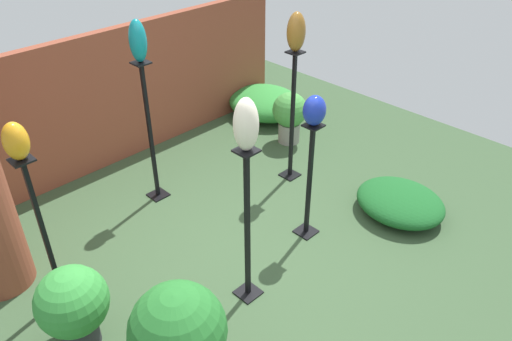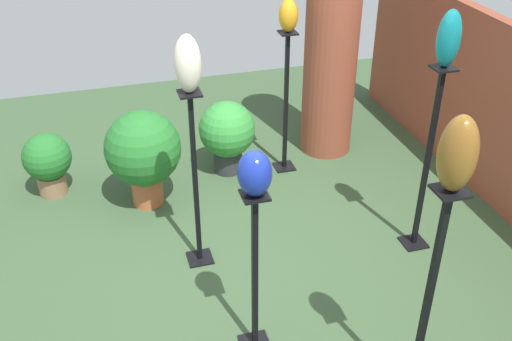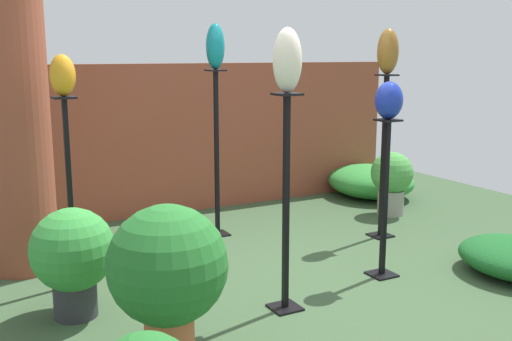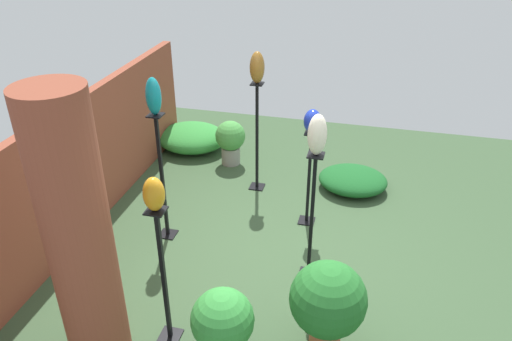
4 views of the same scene
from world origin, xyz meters
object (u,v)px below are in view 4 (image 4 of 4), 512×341
object	(u,v)px
art_vase_amber	(154,194)
art_vase_bronze	(257,67)
brick_pillar	(79,237)
art_vase_cobalt	(312,121)
pedestal_ivory	(311,223)
potted_plant_front_right	(223,323)
pedestal_teal	(163,183)
art_vase_ivory	(317,135)
pedestal_bronze	(257,142)
potted_plant_walkway_edge	(328,302)
potted_plant_front_left	(230,139)
pedestal_amber	(164,283)
pedestal_cobalt	(309,183)
art_vase_teal	(153,96)

from	to	relation	value
art_vase_amber	art_vase_bronze	world-z (taller)	art_vase_bronze
brick_pillar	art_vase_cobalt	distance (m)	2.89
pedestal_ivory	art_vase_cobalt	size ratio (longest dim) A/B	5.23
potted_plant_front_right	pedestal_teal	bearing A→B (deg)	37.21
pedestal_teal	art_vase_ivory	bearing A→B (deg)	-99.85
pedestal_ivory	pedestal_bronze	xyz separation A→B (m)	(1.67, 0.99, 0.03)
art_vase_bronze	potted_plant_walkway_edge	world-z (taller)	art_vase_bronze
potted_plant_front_left	pedestal_amber	bearing A→B (deg)	-172.85
pedestal_teal	art_vase_bronze	distance (m)	1.87
pedestal_teal	art_vase_amber	bearing A→B (deg)	-156.36
art_vase_bronze	art_vase_cobalt	bearing A→B (deg)	-129.32
pedestal_teal	potted_plant_front_right	size ratio (longest dim) A/B	2.13
pedestal_cobalt	potted_plant_front_right	xyz separation A→B (m)	(-2.30, 0.38, -0.14)
pedestal_ivory	pedestal_amber	bearing A→B (deg)	136.44
art_vase_bronze	potted_plant_front_right	distance (m)	3.27
art_vase_cobalt	potted_plant_front_right	xyz separation A→B (m)	(-2.30, 0.38, -0.95)
art_vase_teal	art_vase_amber	xyz separation A→B (m)	(-1.49, -0.65, -0.22)
brick_pillar	pedestal_cobalt	xyz separation A→B (m)	(2.46, -1.51, -0.69)
art_vase_amber	potted_plant_walkway_edge	distance (m)	1.77
art_vase_bronze	potted_plant_walkway_edge	distance (m)	3.15
pedestal_bronze	art_vase_bronze	xyz separation A→B (m)	(0.00, 0.00, 1.03)
pedestal_amber	art_vase_cobalt	world-z (taller)	art_vase_cobalt
pedestal_bronze	art_vase_amber	bearing A→B (deg)	177.35
art_vase_bronze	art_vase_amber	bearing A→B (deg)	177.35
art_vase_teal	art_vase_ivory	xyz separation A→B (m)	(-0.31, -1.78, -0.11)
pedestal_cobalt	potted_plant_front_left	bearing A→B (deg)	47.22
pedestal_ivory	art_vase_teal	distance (m)	2.12
brick_pillar	art_vase_amber	world-z (taller)	brick_pillar
pedestal_cobalt	potted_plant_front_right	world-z (taller)	pedestal_cobalt
art_vase_amber	potted_plant_front_right	bearing A→B (deg)	-101.10
pedestal_amber	art_vase_bronze	size ratio (longest dim) A/B	3.48
pedestal_ivory	potted_plant_front_left	bearing A→B (deg)	34.35
art_vase_teal	art_vase_ivory	size ratio (longest dim) A/B	1.00
pedestal_cobalt	potted_plant_front_left	xyz separation A→B (m)	(1.28, 1.38, -0.17)
art_vase_cobalt	art_vase_amber	size ratio (longest dim) A/B	0.95
pedestal_bronze	art_vase_amber	xyz separation A→B (m)	(-2.85, 0.13, 0.86)
art_vase_ivory	art_vase_bronze	bearing A→B (deg)	30.72
art_vase_ivory	potted_plant_front_left	xyz separation A→B (m)	(2.28, 1.56, -1.29)
art_vase_amber	art_vase_bronze	distance (m)	2.86
brick_pillar	art_vase_amber	size ratio (longest dim) A/B	8.43
pedestal_cobalt	pedestal_amber	world-z (taller)	pedestal_amber
pedestal_cobalt	art_vase_ivory	distance (m)	1.51
pedestal_amber	potted_plant_front_right	bearing A→B (deg)	-101.10
pedestal_ivory	pedestal_teal	bearing A→B (deg)	80.15
pedestal_ivory	art_vase_bronze	bearing A→B (deg)	30.72
pedestal_ivory	pedestal_bronze	world-z (taller)	pedestal_bronze
pedestal_amber	pedestal_bronze	world-z (taller)	pedestal_bronze
brick_pillar	art_vase_cobalt	world-z (taller)	brick_pillar
art_vase_cobalt	art_vase_ivory	distance (m)	1.06
pedestal_amber	art_vase_ivory	size ratio (longest dim) A/B	3.45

